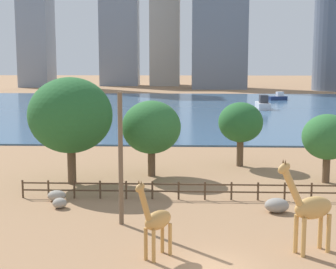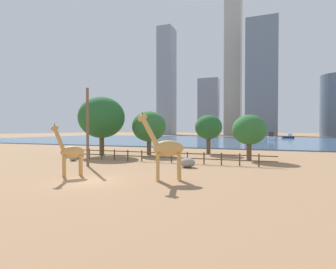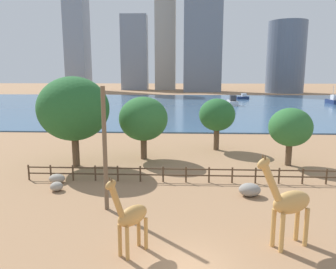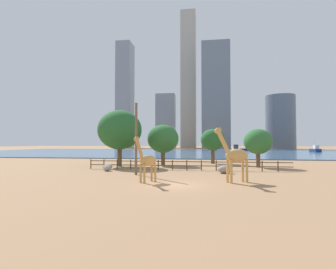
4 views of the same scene
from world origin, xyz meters
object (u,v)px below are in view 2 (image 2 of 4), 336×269
at_px(tree_right_tall, 209,127).
at_px(boat_tug, 288,137).
at_px(tree_left_small, 249,130).
at_px(boat_ferry, 271,137).
at_px(boulder_by_pole, 187,163).
at_px(tree_center_broad, 149,127).
at_px(giraffe_tall, 71,152).
at_px(boulder_small, 79,156).
at_px(tree_left_large, 102,117).
at_px(giraffe_companion, 166,148).
at_px(boulder_near_fence, 73,158).
at_px(utility_pole, 88,127).

bearing_deg(tree_right_tall, boat_tug, 77.74).
distance_m(tree_left_small, boat_ferry, 59.03).
bearing_deg(boulder_by_pole, boat_ferry, 82.71).
relative_size(tree_center_broad, tree_right_tall, 1.08).
xyz_separation_m(giraffe_tall, boulder_small, (-7.67, 10.23, -1.60)).
distance_m(giraffe_tall, boat_ferry, 76.97).
height_order(tree_center_broad, boat_ferry, tree_center_broad).
height_order(tree_left_large, tree_right_tall, tree_left_large).
bearing_deg(giraffe_tall, boat_ferry, -155.17).
distance_m(giraffe_tall, tree_right_tall, 23.60).
bearing_deg(giraffe_companion, boulder_near_fence, -52.44).
xyz_separation_m(boulder_near_fence, tree_center_broad, (5.46, 9.77, 3.83)).
xyz_separation_m(boulder_small, tree_right_tall, (14.04, 12.40, 3.69)).
bearing_deg(tree_left_small, boulder_near_fence, -157.96).
xyz_separation_m(boulder_near_fence, boulder_small, (-0.66, 1.79, 0.02)).
height_order(giraffe_tall, tree_center_broad, tree_center_broad).
distance_m(boulder_near_fence, tree_right_tall, 19.85).
distance_m(tree_left_large, boat_tug, 87.68).
bearing_deg(tree_left_small, giraffe_companion, -107.60).
relative_size(utility_pole, tree_left_large, 0.94).
bearing_deg(giraffe_tall, boulder_by_pole, 174.44).
relative_size(tree_center_broad, tree_left_small, 1.16).
bearing_deg(boat_ferry, giraffe_tall, 167.97).
height_order(giraffe_companion, tree_left_large, tree_left_large).
bearing_deg(boulder_near_fence, tree_center_broad, 60.78).
relative_size(giraffe_companion, boulder_small, 3.95).
distance_m(tree_center_broad, boat_ferry, 59.78).
bearing_deg(boat_tug, tree_right_tall, 57.77).
distance_m(tree_center_broad, tree_left_small, 14.34).
height_order(tree_center_broad, boat_tug, tree_center_broad).
bearing_deg(giraffe_companion, giraffe_tall, -18.37).
bearing_deg(boulder_by_pole, giraffe_companion, -86.41).
relative_size(tree_left_large, tree_left_small, 1.53).
xyz_separation_m(boulder_by_pole, tree_left_small, (5.33, 8.35, 3.23)).
xyz_separation_m(giraffe_companion, boulder_by_pole, (-0.44, 7.05, -1.93)).
bearing_deg(tree_right_tall, utility_pole, -116.93).
bearing_deg(tree_center_broad, boulder_small, -127.49).
bearing_deg(tree_left_large, tree_center_broad, 25.68).
bearing_deg(boat_ferry, utility_pole, 165.21).
distance_m(giraffe_tall, boulder_by_pole, 11.01).
xyz_separation_m(giraffe_companion, boat_tug, (14.82, 96.38, -1.54)).
xyz_separation_m(utility_pole, boulder_near_fence, (-4.57, 3.16, -3.65)).
distance_m(giraffe_companion, utility_pole, 11.20).
distance_m(boulder_by_pole, tree_right_tall, 15.04).
xyz_separation_m(tree_left_large, tree_center_broad, (6.16, 2.96, -1.32)).
relative_size(giraffe_companion, boulder_by_pole, 3.21).
height_order(boulder_near_fence, tree_left_large, tree_left_large).
xyz_separation_m(boulder_near_fence, boat_tug, (29.62, 88.94, 0.51)).
bearing_deg(tree_center_broad, tree_left_large, -154.32).
height_order(tree_left_large, boat_tug, tree_left_large).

